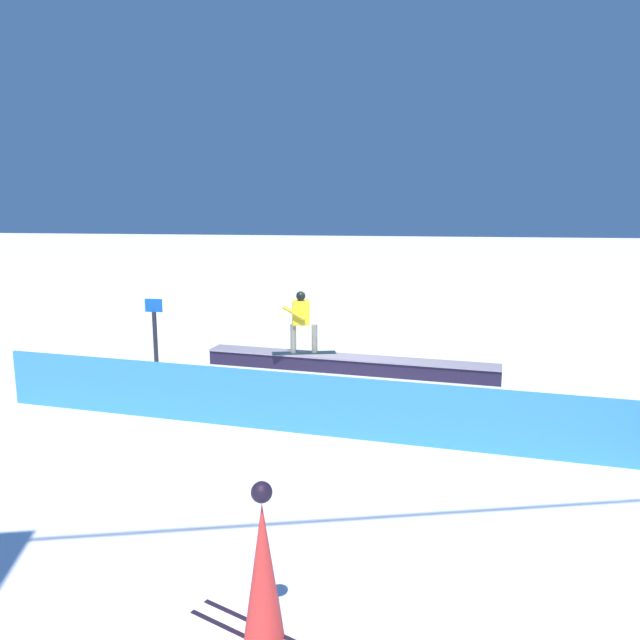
# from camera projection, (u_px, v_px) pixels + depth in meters

# --- Properties ---
(ground_plane) EXTENTS (120.00, 120.00, 0.00)m
(ground_plane) POSITION_uv_depth(u_px,v_px,m) (349.00, 380.00, 14.53)
(ground_plane) COLOR white
(grind_box) EXTENTS (6.86, 1.50, 0.57)m
(grind_box) POSITION_uv_depth(u_px,v_px,m) (349.00, 369.00, 14.48)
(grind_box) COLOR #20192D
(grind_box) RESTS_ON ground_plane
(snowboarder) EXTENTS (1.53, 0.64, 1.48)m
(snowboarder) POSITION_uv_depth(u_px,v_px,m) (302.00, 320.00, 14.57)
(snowboarder) COLOR black
(snowboarder) RESTS_ON grind_box
(safety_fence) EXTENTS (13.22, 1.86, 1.10)m
(safety_fence) POSITION_uv_depth(u_px,v_px,m) (329.00, 406.00, 10.97)
(safety_fence) COLOR #3788EF
(safety_fence) RESTS_ON ground_plane
(background_skier_left) EXTENTS (1.65, 0.93, 1.60)m
(background_skier_left) POSITION_uv_depth(u_px,v_px,m) (263.00, 568.00, 5.83)
(background_skier_left) COLOR black
(background_skier_left) RESTS_ON ground_plane
(trail_marker) EXTENTS (0.40, 0.10, 1.92)m
(trail_marker) POSITION_uv_depth(u_px,v_px,m) (155.00, 337.00, 14.30)
(trail_marker) COLOR #262628
(trail_marker) RESTS_ON ground_plane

